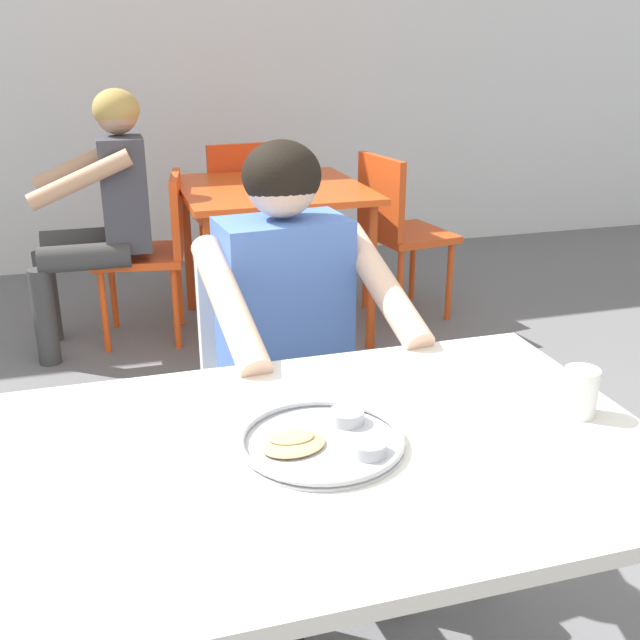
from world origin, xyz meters
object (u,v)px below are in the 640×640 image
(drinking_cup, at_px, (580,390))
(chair_red_right, at_px, (396,224))
(chair_red_left, at_px, (155,244))
(chair_red_far, at_px, (242,208))
(diner_foreground, at_px, (296,328))
(chair_foreground, at_px, (272,370))
(patron_background, at_px, (103,199))
(table_foreground, at_px, (327,482))
(thali_tray, at_px, (324,440))
(table_background_red, at_px, (272,203))

(drinking_cup, distance_m, chair_red_right, 2.53)
(chair_red_left, distance_m, chair_red_far, 0.77)
(diner_foreground, relative_size, chair_red_right, 1.38)
(chair_red_right, bearing_deg, chair_red_far, 138.87)
(chair_red_left, bearing_deg, chair_foreground, -82.67)
(drinking_cup, xyz_separation_m, chair_red_far, (-0.08, 3.05, -0.28))
(chair_foreground, xyz_separation_m, patron_background, (-0.42, 1.56, 0.23))
(table_foreground, distance_m, drinking_cup, 0.52)
(thali_tray, distance_m, diner_foreground, 0.66)
(drinking_cup, height_order, patron_background, patron_background)
(chair_red_far, bearing_deg, table_foreground, -97.99)
(table_foreground, height_order, chair_red_left, chair_red_left)
(table_foreground, bearing_deg, chair_red_right, 65.24)
(chair_red_right, bearing_deg, thali_tray, -114.94)
(diner_foreground, distance_m, chair_red_left, 1.85)
(chair_red_far, height_order, patron_background, patron_background)
(thali_tray, xyz_separation_m, chair_foreground, (0.10, 0.87, -0.25))
(chair_red_far, bearing_deg, drinking_cup, -88.44)
(diner_foreground, distance_m, chair_red_far, 2.41)
(patron_background, bearing_deg, chair_foreground, -74.84)
(chair_foreground, bearing_deg, chair_red_left, 97.33)
(table_foreground, height_order, patron_background, patron_background)
(drinking_cup, bearing_deg, table_background_red, 90.98)
(table_foreground, distance_m, table_background_red, 2.48)
(thali_tray, bearing_deg, table_background_red, 79.00)
(thali_tray, distance_m, patron_background, 2.45)
(chair_foreground, bearing_deg, table_background_red, 76.66)
(table_foreground, xyz_separation_m, table_background_red, (0.47, 2.44, -0.01))
(chair_red_left, bearing_deg, table_foreground, -87.50)
(drinking_cup, relative_size, diner_foreground, 0.08)
(chair_foreground, relative_size, chair_red_right, 0.99)
(table_foreground, distance_m, chair_foreground, 0.90)
(thali_tray, xyz_separation_m, patron_background, (-0.32, 2.43, -0.02))
(drinking_cup, distance_m, chair_foreground, 1.03)
(thali_tray, height_order, patron_background, patron_background)
(table_foreground, xyz_separation_m, diner_foreground, (0.11, 0.66, 0.04))
(chair_foreground, bearing_deg, patron_background, 105.16)
(diner_foreground, bearing_deg, table_background_red, 78.78)
(patron_background, bearing_deg, table_background_red, -0.05)
(thali_tray, height_order, chair_foreground, chair_foreground)
(drinking_cup, distance_m, chair_red_far, 3.06)
(chair_red_left, relative_size, chair_red_right, 0.95)
(table_background_red, relative_size, chair_red_far, 1.04)
(table_background_red, height_order, patron_background, patron_background)
(thali_tray, bearing_deg, chair_red_left, 92.41)
(patron_background, bearing_deg, chair_red_right, -0.30)
(drinking_cup, bearing_deg, diner_foreground, 120.43)
(chair_red_right, bearing_deg, patron_background, 179.70)
(chair_foreground, distance_m, table_background_red, 1.61)
(chair_foreground, height_order, diner_foreground, diner_foreground)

